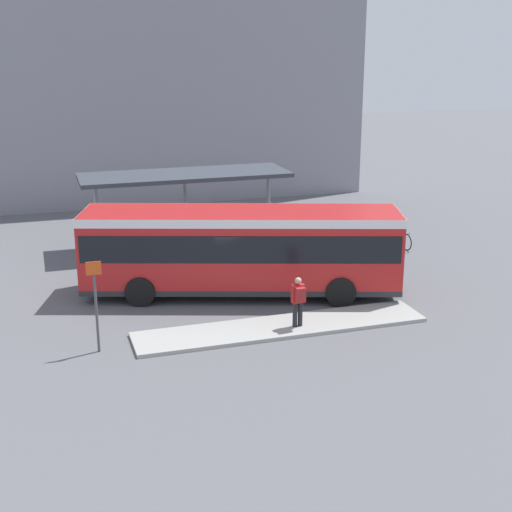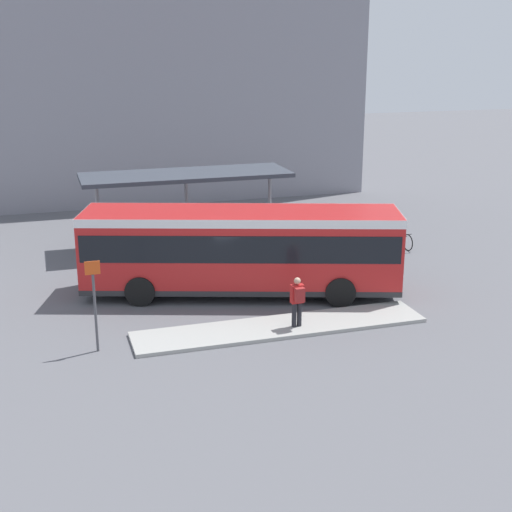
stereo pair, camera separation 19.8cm
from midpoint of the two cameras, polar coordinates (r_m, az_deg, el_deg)
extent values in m
plane|color=#5B5B60|center=(26.04, -0.96, -3.04)|extent=(120.00, 120.00, 0.00)
cube|color=#9E9E99|center=(22.97, 2.22, -5.69)|extent=(9.52, 1.80, 0.12)
cube|color=red|center=(25.51, -0.98, 0.60)|extent=(11.46, 5.90, 2.75)
cube|color=white|center=(25.19, -0.99, 3.27)|extent=(11.48, 5.93, 0.30)
cube|color=black|center=(25.42, -0.98, 1.31)|extent=(11.25, 5.86, 0.96)
cube|color=black|center=(25.86, 11.49, 1.24)|extent=(0.81, 2.28, 1.06)
cube|color=#28282B|center=(25.89, -0.97, -2.10)|extent=(11.47, 5.91, 0.20)
cylinder|color=black|center=(27.17, 6.46, -1.12)|extent=(1.09, 0.59, 1.06)
cylinder|color=black|center=(24.84, 7.00, -2.88)|extent=(1.09, 0.59, 1.06)
cylinder|color=black|center=(27.36, -8.18, -1.05)|extent=(1.09, 0.59, 1.06)
cylinder|color=black|center=(25.05, -9.03, -2.79)|extent=(1.09, 0.59, 1.06)
cylinder|color=#232328|center=(22.72, 3.32, -4.72)|extent=(0.15, 0.15, 0.80)
cylinder|color=#232328|center=(22.78, 3.74, -4.66)|extent=(0.15, 0.15, 0.80)
cube|color=#B21E1E|center=(22.50, 3.56, -3.03)|extent=(0.41, 0.23, 0.60)
cube|color=maroon|center=(22.32, 3.77, -3.13)|extent=(0.31, 0.21, 0.46)
sphere|color=tan|center=(22.36, 3.58, -2.00)|extent=(0.22, 0.22, 0.22)
torus|color=black|center=(31.97, 12.22, 1.06)|extent=(0.12, 0.75, 0.75)
torus|color=black|center=(32.77, 11.21, 1.51)|extent=(0.12, 0.75, 0.75)
cylinder|color=black|center=(32.31, 11.74, 1.71)|extent=(0.12, 0.79, 0.04)
cylinder|color=black|center=(32.47, 11.55, 1.68)|extent=(0.04, 0.04, 0.37)
cube|color=black|center=(32.42, 11.57, 1.99)|extent=(0.09, 0.19, 0.04)
cylinder|color=black|center=(31.96, 12.16, 1.68)|extent=(0.48, 0.08, 0.03)
torus|color=black|center=(32.54, 10.90, 1.33)|extent=(0.14, 0.66, 0.66)
torus|color=black|center=(33.23, 10.01, 1.70)|extent=(0.14, 0.66, 0.66)
cylinder|color=#2847AD|center=(32.83, 10.47, 1.88)|extent=(0.13, 0.69, 0.04)
cylinder|color=#2847AD|center=(32.97, 10.31, 1.86)|extent=(0.04, 0.04, 0.32)
cube|color=black|center=(32.93, 10.32, 2.12)|extent=(0.09, 0.19, 0.04)
cylinder|color=#2847AD|center=(32.53, 10.84, 1.86)|extent=(0.48, 0.10, 0.03)
torus|color=black|center=(33.28, 10.54, 1.72)|extent=(0.10, 0.68, 0.68)
torus|color=black|center=(34.10, 9.94, 2.12)|extent=(0.10, 0.68, 0.68)
cylinder|color=red|center=(33.63, 10.25, 2.29)|extent=(0.09, 0.72, 0.04)
cylinder|color=red|center=(33.79, 10.14, 2.26)|extent=(0.04, 0.04, 0.33)
cube|color=black|center=(33.75, 10.15, 2.54)|extent=(0.08, 0.18, 0.04)
cylinder|color=red|center=(33.29, 10.51, 2.26)|extent=(0.48, 0.07, 0.03)
cube|color=#383D47|center=(31.44, -5.45, 6.48)|extent=(9.09, 3.02, 0.18)
cylinder|color=gray|center=(31.25, -12.33, 2.98)|extent=(0.16, 0.16, 3.15)
cylinder|color=gray|center=(32.75, 1.27, 4.00)|extent=(0.16, 0.16, 3.15)
cylinder|color=gray|center=(31.78, -5.37, 3.52)|extent=(0.16, 0.16, 3.15)
cylinder|color=#4C4C51|center=(21.44, -12.46, -4.50)|extent=(0.08, 0.08, 2.40)
cube|color=#D84C19|center=(20.98, -12.70, -0.94)|extent=(0.44, 0.03, 0.40)
cube|color=gray|center=(46.07, -11.42, 14.17)|extent=(27.99, 13.67, 13.93)
camera|label=1|loc=(0.10, -89.78, 0.07)|focal=50.00mm
camera|label=2|loc=(0.10, 90.22, -0.07)|focal=50.00mm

